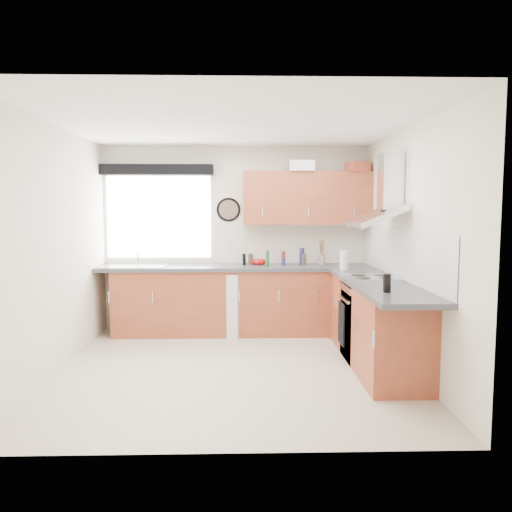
{
  "coord_description": "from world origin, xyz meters",
  "views": [
    {
      "loc": [
        0.1,
        -5.05,
        1.66
      ],
      "look_at": [
        0.25,
        0.85,
        1.1
      ],
      "focal_mm": 35.0,
      "sensor_mm": 36.0,
      "label": 1
    }
  ],
  "objects_px": {
    "extractor_hood": "(383,199)",
    "washing_machine": "(225,303)",
    "upper_cabinets": "(307,198)",
    "oven": "(371,321)"
  },
  "relations": [
    {
      "from": "oven",
      "to": "extractor_hood",
      "type": "xyz_separation_m",
      "value": [
        0.1,
        -0.0,
        1.34
      ]
    },
    {
      "from": "upper_cabinets",
      "to": "washing_machine",
      "type": "xyz_separation_m",
      "value": [
        -1.1,
        -0.1,
        -1.39
      ]
    },
    {
      "from": "upper_cabinets",
      "to": "extractor_hood",
      "type": "bearing_deg",
      "value": -63.87
    },
    {
      "from": "extractor_hood",
      "to": "washing_machine",
      "type": "bearing_deg",
      "value": 145.12
    },
    {
      "from": "extractor_hood",
      "to": "upper_cabinets",
      "type": "height_order",
      "value": "upper_cabinets"
    },
    {
      "from": "upper_cabinets",
      "to": "washing_machine",
      "type": "bearing_deg",
      "value": -174.55
    },
    {
      "from": "extractor_hood",
      "to": "washing_machine",
      "type": "xyz_separation_m",
      "value": [
        -1.75,
        1.22,
        -1.36
      ]
    },
    {
      "from": "oven",
      "to": "washing_machine",
      "type": "xyz_separation_m",
      "value": [
        -1.65,
        1.22,
        -0.01
      ]
    },
    {
      "from": "oven",
      "to": "extractor_hood",
      "type": "height_order",
      "value": "extractor_hood"
    },
    {
      "from": "washing_machine",
      "to": "extractor_hood",
      "type": "bearing_deg",
      "value": -15.01
    }
  ]
}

